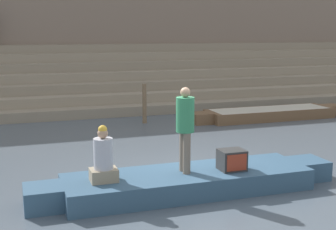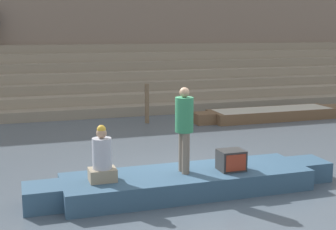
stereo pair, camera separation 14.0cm
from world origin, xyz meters
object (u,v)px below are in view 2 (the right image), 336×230
(tv_set, at_px, (231,160))
(person_standing, at_px, (184,124))
(person_rowing, at_px, (102,159))
(moored_boat_shore, at_px, (272,114))
(rowboat_main, at_px, (187,181))
(mooring_post, at_px, (147,104))

(tv_set, bearing_deg, person_standing, 169.84)
(person_rowing, bearing_deg, moored_boat_shore, 56.28)
(moored_boat_shore, bearing_deg, rowboat_main, -129.15)
(tv_set, height_order, moored_boat_shore, tv_set)
(moored_boat_shore, bearing_deg, mooring_post, 173.78)
(rowboat_main, height_order, person_standing, person_standing)
(rowboat_main, xyz_separation_m, moored_boat_shore, (5.47, 6.16, -0.02))
(person_rowing, bearing_deg, mooring_post, 83.56)
(person_rowing, xyz_separation_m, moored_boat_shore, (7.11, 6.21, -0.61))
(person_rowing, relative_size, tv_set, 2.10)
(mooring_post, bearing_deg, person_standing, -99.56)
(rowboat_main, distance_m, tv_set, 0.94)
(rowboat_main, bearing_deg, person_rowing, 178.40)
(person_standing, xyz_separation_m, tv_set, (0.92, -0.15, -0.74))
(person_rowing, bearing_deg, rowboat_main, 16.90)
(person_standing, xyz_separation_m, mooring_post, (1.15, 6.84, -0.68))
(moored_boat_shore, xyz_separation_m, mooring_post, (-4.39, 0.67, 0.47))
(moored_boat_shore, bearing_deg, person_standing, -129.47)
(person_standing, relative_size, moored_boat_shore, 0.28)
(person_standing, bearing_deg, person_rowing, -167.53)
(rowboat_main, xyz_separation_m, tv_set, (0.85, -0.16, 0.39))
(person_standing, xyz_separation_m, person_rowing, (-1.57, -0.04, -0.53))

